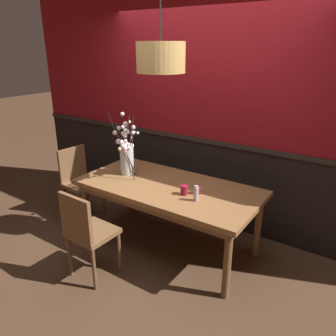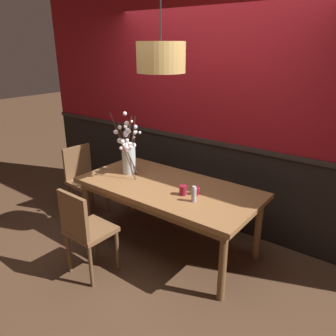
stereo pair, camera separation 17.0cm
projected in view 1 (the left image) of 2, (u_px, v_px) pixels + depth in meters
name	position (u px, v px, depth m)	size (l,w,h in m)	color
ground_plane	(168.00, 245.00, 3.68)	(24.00, 24.00, 0.00)	#4C3321
back_wall	(207.00, 105.00, 3.80)	(5.54, 0.14, 2.92)	black
dining_table	(168.00, 192.00, 3.45)	(1.92, 0.94, 0.74)	olive
chair_far_side_left	(190.00, 173.00, 4.34)	(0.45, 0.45, 0.95)	brown
chair_near_side_left	(87.00, 231.00, 3.01)	(0.41, 0.40, 0.90)	brown
chair_far_side_right	(227.00, 184.00, 4.02)	(0.43, 0.44, 0.92)	brown
chair_head_west_end	(79.00, 178.00, 4.21)	(0.44, 0.45, 0.89)	brown
vase_with_blossoms	(127.00, 155.00, 3.64)	(0.33, 0.39, 0.72)	silver
candle_holder_nearer_center	(197.00, 190.00, 3.22)	(0.07, 0.07, 0.07)	maroon
candle_holder_nearer_edge	(184.00, 190.00, 3.20)	(0.08, 0.08, 0.10)	maroon
condiment_bottle	(196.00, 194.00, 3.06)	(0.05, 0.05, 0.15)	#ADADB2
pendant_lamp	(161.00, 57.00, 3.01)	(0.45, 0.45, 1.06)	tan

